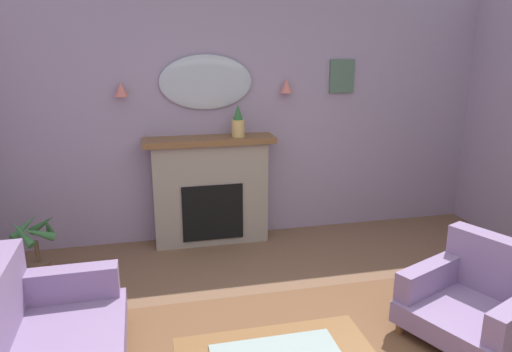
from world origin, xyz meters
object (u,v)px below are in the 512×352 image
wall_sconce_right (286,86)px  armchair_by_coffee_table (479,298)px  mantel_vase_left (238,123)px  framed_picture (342,76)px  wall_sconce_left (121,89)px  potted_plant_small_fern (37,249)px  fireplace (211,192)px  wall_mirror (206,82)px

wall_sconce_right → armchair_by_coffee_table: 2.76m
mantel_vase_left → framed_picture: framed_picture is taller
wall_sconce_left → framed_picture: bearing=1.5°
framed_picture → mantel_vase_left: bearing=-171.5°
mantel_vase_left → armchair_by_coffee_table: mantel_vase_left is taller
wall_sconce_left → potted_plant_small_fern: bearing=-142.3°
wall_sconce_left → wall_sconce_right: same height
fireplace → wall_sconce_right: (0.85, 0.09, 1.09)m
wall_sconce_left → framed_picture: framed_picture is taller
mantel_vase_left → framed_picture: (1.20, 0.18, 0.45)m
fireplace → framed_picture: bearing=5.8°
potted_plant_small_fern → wall_mirror: bearing=22.1°
mantel_vase_left → armchair_by_coffee_table: 2.73m
mantel_vase_left → framed_picture: bearing=8.5°
fireplace → mantel_vase_left: bearing=-5.4°
wall_mirror → framed_picture: (1.50, 0.01, 0.04)m
wall_sconce_right → potted_plant_small_fern: bearing=-166.1°
fireplace → armchair_by_coffee_table: fireplace is taller
wall_mirror → mantel_vase_left: bearing=-29.5°
mantel_vase_left → potted_plant_small_fern: bearing=-165.6°
fireplace → wall_sconce_left: wall_sconce_left is taller
framed_picture → armchair_by_coffee_table: framed_picture is taller
wall_sconce_right → mantel_vase_left: bearing=-167.7°
wall_sconce_right → potted_plant_small_fern: 2.91m
potted_plant_small_fern → fireplace: bearing=17.8°
armchair_by_coffee_table → potted_plant_small_fern: armchair_by_coffee_table is taller
fireplace → framed_picture: framed_picture is taller
mantel_vase_left → armchair_by_coffee_table: (1.37, -2.14, -1.00)m
framed_picture → armchair_by_coffee_table: 2.74m
wall_sconce_right → wall_sconce_left: bearing=180.0°
wall_mirror → armchair_by_coffee_table: bearing=-54.1°
framed_picture → potted_plant_small_fern: bearing=-167.8°
mantel_vase_left → wall_sconce_right: bearing=12.3°
fireplace → potted_plant_small_fern: size_ratio=2.11×
wall_mirror → wall_sconce_left: wall_mirror is taller
wall_mirror → armchair_by_coffee_table: size_ratio=0.90×
framed_picture → potted_plant_small_fern: size_ratio=0.56×
wall_mirror → framed_picture: size_ratio=2.67×
wall_mirror → armchair_by_coffee_table: wall_mirror is taller
mantel_vase_left → fireplace: bearing=174.6°
fireplace → armchair_by_coffee_table: 2.75m
wall_sconce_right → armchair_by_coffee_table: size_ratio=0.13×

